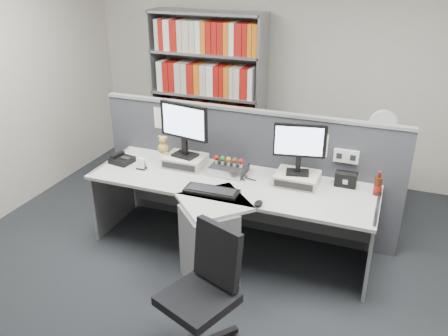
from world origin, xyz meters
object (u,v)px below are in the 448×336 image
at_px(desktop_pc, 229,169).
at_px(desk_calendar, 141,164).
at_px(keyboard, 212,191).
at_px(desk_phone, 122,159).
at_px(monitor_left, 184,125).
at_px(office_chair, 205,289).
at_px(speaker, 346,179).
at_px(shelving_unit, 208,97).
at_px(cola_bottle, 378,186).
at_px(desk, 222,218).
at_px(desk_fan, 382,127).
at_px(monitor_right, 300,145).
at_px(filing_cabinet, 374,184).
at_px(mouse, 259,203).

relative_size(desktop_pc, desk_calendar, 2.87).
height_order(keyboard, desk_phone, desk_phone).
relative_size(monitor_left, office_chair, 0.56).
distance_m(speaker, shelving_unit, 2.33).
bearing_deg(desk_phone, cola_bottle, 4.73).
height_order(desktop_pc, speaker, speaker).
height_order(monitor_left, desktop_pc, monitor_left).
distance_m(cola_bottle, office_chair, 1.75).
bearing_deg(desk, shelving_unit, 115.96).
relative_size(desk_phone, speaker, 1.21).
bearing_deg(desk_calendar, cola_bottle, 6.96).
xyz_separation_m(speaker, cola_bottle, (0.27, -0.07, 0.02)).
height_order(shelving_unit, desk_fan, shelving_unit).
bearing_deg(speaker, desk_calendar, -169.88).
height_order(monitor_right, desk_fan, monitor_right).
bearing_deg(cola_bottle, desk_calendar, -173.04).
distance_m(monitor_left, keyboard, 0.74).
xyz_separation_m(shelving_unit, desk_fan, (2.10, -0.45, 0.02)).
distance_m(monitor_left, desktop_pc, 0.59).
relative_size(cola_bottle, desk_fan, 0.45).
bearing_deg(monitor_right, desktop_pc, -179.52).
relative_size(desk, filing_cabinet, 3.71).
distance_m(desktop_pc, keyboard, 0.43).
bearing_deg(desk_phone, desk_fan, 26.66).
bearing_deg(monitor_left, keyboard, -43.55).
height_order(desk, desk_fan, desk_fan).
bearing_deg(office_chair, monitor_left, 119.89).
relative_size(monitor_left, shelving_unit, 0.26).
bearing_deg(shelving_unit, cola_bottle, -33.52).
xyz_separation_m(mouse, shelving_unit, (-1.27, 1.97, 0.24)).
height_order(speaker, filing_cabinet, speaker).
relative_size(mouse, desk_calendar, 0.97).
xyz_separation_m(desk, monitor_right, (0.57, 0.38, 0.64)).
distance_m(monitor_right, keyboard, 0.86).
xyz_separation_m(monitor_left, office_chair, (0.79, -1.37, -0.63)).
height_order(desktop_pc, filing_cabinet, desktop_pc).
xyz_separation_m(monitor_left, desk_phone, (-0.61, -0.16, -0.38)).
xyz_separation_m(speaker, shelving_unit, (-1.88, 1.35, 0.19)).
bearing_deg(keyboard, cola_bottle, 19.40).
relative_size(monitor_right, filing_cabinet, 0.66).
bearing_deg(desk_phone, mouse, -12.98).
height_order(mouse, desk_fan, desk_fan).
relative_size(desktop_pc, cola_bottle, 1.46).
xyz_separation_m(speaker, desk_fan, (0.22, 0.91, 0.22)).
distance_m(desktop_pc, desk_calendar, 0.84).
height_order(desktop_pc, mouse, desktop_pc).
height_order(monitor_left, cola_bottle, monitor_left).
height_order(mouse, desk_phone, desk_phone).
height_order(mouse, speaker, speaker).
distance_m(monitor_left, speaker, 1.55).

